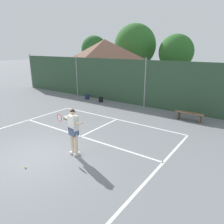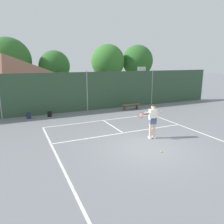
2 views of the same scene
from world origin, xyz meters
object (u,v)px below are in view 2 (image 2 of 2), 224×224
basketball_hoop (141,80)px  tennis_ball (161,152)px  courtside_bench (131,106)px  backpack_navy (29,116)px  tennis_player (153,118)px  backpack_black (50,114)px

basketball_hoop → tennis_ball: size_ratio=53.79×
courtside_bench → tennis_ball: bearing=-110.8°
basketball_hoop → backpack_navy: (-10.75, -1.90, -2.12)m
tennis_player → courtside_bench: tennis_player is taller
basketball_hoop → backpack_black: bearing=-167.7°
tennis_player → tennis_ball: tennis_player is taller
backpack_navy → backpack_black: bearing=-4.3°
basketball_hoop → tennis_ball: (-5.70, -10.82, -2.28)m
backpack_navy → backpack_black: same height
backpack_navy → courtside_bench: size_ratio=0.29×
courtside_bench → basketball_hoop: bearing=44.3°
backpack_navy → backpack_black: 1.49m
basketball_hoop → tennis_ball: bearing=-117.8°
basketball_hoop → backpack_black: 9.72m
backpack_black → courtside_bench: courtside_bench is taller
tennis_player → tennis_ball: (-0.68, -1.72, -1.08)m
basketball_hoop → backpack_navy: 11.12m
basketball_hoop → tennis_player: basketball_hoop is taller
basketball_hoop → backpack_black: (-9.27, -2.01, -2.12)m
backpack_black → courtside_bench: size_ratio=0.29×
tennis_player → backpack_navy: size_ratio=4.01×
backpack_black → tennis_ball: bearing=-68.0°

